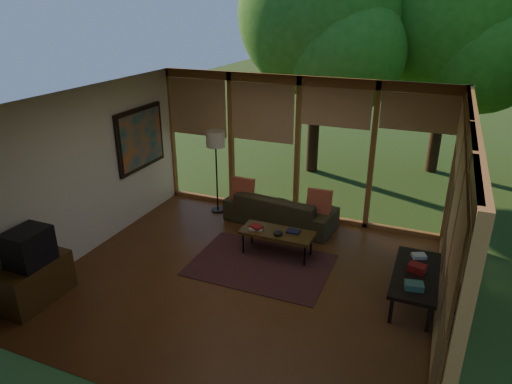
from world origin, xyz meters
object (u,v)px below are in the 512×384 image
at_px(media_cabinet, 35,282).
at_px(floor_lamp, 216,144).
at_px(sofa, 280,209).
at_px(side_console, 416,276).
at_px(coffee_table, 277,233).
at_px(television, 28,247).

relative_size(media_cabinet, floor_lamp, 0.61).
bearing_deg(sofa, side_console, 154.13).
bearing_deg(media_cabinet, coffee_table, 42.87).
bearing_deg(television, side_console, 22.33).
bearing_deg(television, media_cabinet, 180.00).
bearing_deg(coffee_table, side_console, -12.42).
distance_m(coffee_table, side_console, 2.25).
bearing_deg(side_console, coffee_table, 167.58).
bearing_deg(floor_lamp, media_cabinet, -104.83).
distance_m(sofa, coffee_table, 1.17).
height_order(floor_lamp, side_console, floor_lamp).
height_order(sofa, television, television).
relative_size(sofa, side_console, 1.48).
relative_size(media_cabinet, television, 1.82).
distance_m(sofa, floor_lamp, 1.75).
distance_m(sofa, side_console, 3.00).
distance_m(television, floor_lamp, 3.82).
height_order(sofa, media_cabinet, sofa).
bearing_deg(side_console, sofa, 147.88).
bearing_deg(media_cabinet, sofa, 57.02).
height_order(media_cabinet, television, television).
distance_m(media_cabinet, television, 0.55).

